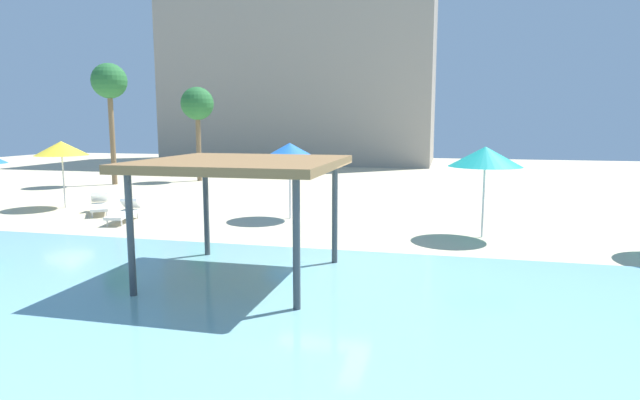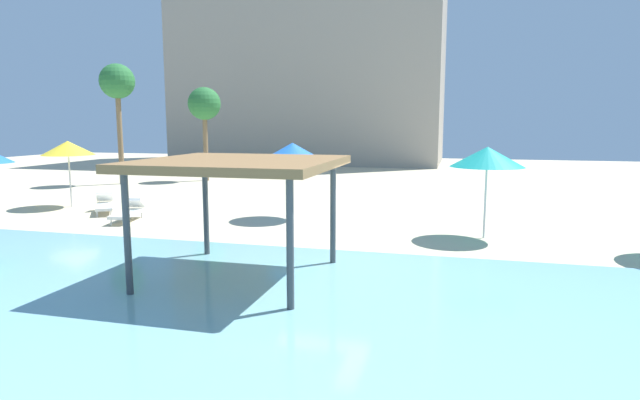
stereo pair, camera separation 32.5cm
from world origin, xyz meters
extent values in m
plane|color=beige|center=(0.00, 0.00, 0.00)|extent=(80.00, 80.00, 0.00)
cube|color=#7AB7C1|center=(0.00, -5.25, 0.02)|extent=(44.00, 13.50, 0.04)
cylinder|color=#42474C|center=(-2.95, 0.22, 1.23)|extent=(0.14, 0.14, 2.46)
cylinder|color=#42474C|center=(0.41, 0.22, 1.23)|extent=(0.14, 0.14, 2.46)
cylinder|color=#42474C|center=(-2.95, -3.15, 1.23)|extent=(0.14, 0.14, 2.46)
cylinder|color=#42474C|center=(0.41, -3.15, 1.23)|extent=(0.14, 0.14, 2.46)
cube|color=olive|center=(-1.27, -1.46, 2.55)|extent=(4.06, 4.06, 0.18)
cylinder|color=silver|center=(-2.42, 5.92, 1.07)|extent=(0.06, 0.06, 2.15)
cone|color=blue|center=(-2.42, 5.92, 2.43)|extent=(2.04, 2.04, 0.56)
cylinder|color=silver|center=(4.10, 4.24, 1.07)|extent=(0.06, 0.06, 2.13)
cone|color=teal|center=(4.10, 4.24, 2.43)|extent=(2.16, 2.16, 0.59)
cylinder|color=silver|center=(-11.99, 6.14, 1.06)|extent=(0.06, 0.06, 2.12)
cone|color=yellow|center=(-11.99, 6.14, 2.40)|extent=(2.05, 2.05, 0.57)
cylinder|color=white|center=(-9.04, 4.64, 0.11)|extent=(0.05, 0.05, 0.22)
cylinder|color=white|center=(-9.44, 4.37, 0.11)|extent=(0.05, 0.05, 0.22)
cylinder|color=white|center=(-9.86, 5.82, 0.11)|extent=(0.05, 0.05, 0.22)
cylinder|color=white|center=(-10.26, 5.55, 0.11)|extent=(0.05, 0.05, 0.22)
cube|color=white|center=(-9.65, 5.09, 0.27)|extent=(1.52, 1.82, 0.10)
cube|color=white|center=(-10.07, 5.70, 0.55)|extent=(0.78, 0.76, 0.40)
cylinder|color=white|center=(-7.47, 3.21, 0.11)|extent=(0.05, 0.05, 0.22)
cylinder|color=white|center=(-7.94, 3.12, 0.11)|extent=(0.05, 0.05, 0.22)
cylinder|color=white|center=(-7.75, 4.63, 0.11)|extent=(0.05, 0.05, 0.22)
cylinder|color=white|center=(-8.22, 4.53, 0.11)|extent=(0.05, 0.05, 0.22)
cube|color=white|center=(-7.84, 3.87, 0.27)|extent=(0.94, 1.88, 0.10)
cube|color=white|center=(-7.99, 4.60, 0.55)|extent=(0.69, 0.62, 0.40)
cylinder|color=brown|center=(-14.97, 13.82, 2.65)|extent=(0.28, 0.28, 5.30)
sphere|color=#286B33|center=(-14.97, 13.82, 5.65)|extent=(1.90, 1.90, 1.90)
cylinder|color=brown|center=(-11.19, 16.61, 2.08)|extent=(0.28, 0.28, 4.16)
sphere|color=#286B33|center=(-11.19, 16.61, 4.51)|extent=(1.90, 1.90, 1.90)
cube|color=#9E9384|center=(-9.38, 33.53, 9.55)|extent=(22.32, 10.90, 19.10)
camera|label=1|loc=(2.99, -12.14, 3.44)|focal=29.82mm
camera|label=2|loc=(3.31, -12.06, 3.44)|focal=29.82mm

